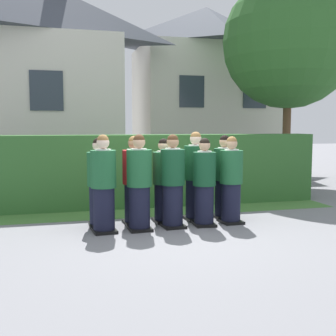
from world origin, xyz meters
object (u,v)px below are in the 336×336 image
Objects in this scene: student_in_red_blazer at (134,182)px; student_rear_row_2 at (164,183)px; student_front_row_4 at (231,182)px; student_rear_row_4 at (224,179)px; student_front_row_0 at (104,186)px; student_rear_row_3 at (195,178)px; student_rear_row_0 at (99,184)px; student_front_row_2 at (173,183)px; student_front_row_1 at (139,185)px; student_front_row_3 at (204,184)px.

student_rear_row_2 is (0.56, 0.01, -0.02)m from student_in_red_blazer.
student_front_row_4 is 0.99× the size of student_rear_row_4.
student_front_row_0 is 1.89m from student_rear_row_3.
student_in_red_blazer is at bearing 0.90° from student_rear_row_0.
student_front_row_2 is (1.24, 0.05, -0.00)m from student_front_row_0.
student_front_row_1 is 0.98× the size of student_rear_row_3.
student_front_row_3 is 0.79m from student_rear_row_2.
student_front_row_2 reaches higher than student_rear_row_0.
student_rear_row_3 is (-0.01, 0.49, 0.05)m from student_front_row_3.
student_rear_row_2 is 0.97× the size of student_rear_row_4.
student_rear_row_3 reaches higher than student_rear_row_2.
student_rear_row_3 is 0.60m from student_rear_row_4.
student_in_red_blazer is at bearing 146.54° from student_front_row_2.
student_rear_row_3 is at bearing 4.87° from student_rear_row_2.
student_front_row_3 is 0.78m from student_rear_row_4.
student_rear_row_3 is at bearing 2.21° from student_rear_row_0.
student_front_row_2 reaches higher than student_rear_row_4.
student_in_red_blazer is (0.65, 0.01, 0.01)m from student_rear_row_0.
student_front_row_3 is at bearing -33.95° from student_rear_row_2.
student_rear_row_4 is at bearing 16.83° from student_front_row_1.
student_front_row_1 is 0.74m from student_rear_row_2.
student_front_row_4 reaches higher than student_rear_row_2.
student_in_red_blazer is (-1.22, 0.43, 0.02)m from student_front_row_3.
student_front_row_2 is 1.02× the size of student_rear_row_4.
student_front_row_3 is 0.98× the size of student_in_red_blazer.
student_rear_row_3 reaches higher than student_rear_row_4.
student_front_row_3 is at bearing -172.92° from student_front_row_4.
student_rear_row_0 is at bearing -177.79° from student_rear_row_3.
student_rear_row_2 is at bearing 22.00° from student_front_row_0.
student_front_row_1 reaches higher than student_rear_row_0.
student_front_row_0 is 1.03× the size of student_front_row_4.
student_front_row_4 is at bearing 3.55° from student_front_row_1.
student_rear_row_2 is (1.21, 0.02, -0.01)m from student_rear_row_0.
student_front_row_0 is at bearing -178.93° from student_front_row_3.
student_front_row_0 is at bearing -142.50° from student_in_red_blazer.
student_front_row_2 is at bearing -157.68° from student_rear_row_4.
student_rear_row_0 reaches higher than student_front_row_3.
student_front_row_3 is at bearing 1.07° from student_front_row_0.
student_in_red_blazer is at bearing 90.96° from student_front_row_1.
student_front_row_0 is at bearing -163.79° from student_rear_row_3.
student_front_row_0 is at bearing 179.42° from student_front_row_1.
student_rear_row_3 is (1.21, 0.06, 0.04)m from student_in_red_blazer.
student_rear_row_2 is (-0.06, 0.42, -0.04)m from student_front_row_2.
student_front_row_1 is 1.06× the size of student_rear_row_2.
student_front_row_2 is 1.02× the size of student_in_red_blazer.
student_front_row_2 is at bearing -17.61° from student_rear_row_0.
student_rear_row_4 is (1.80, 0.54, -0.02)m from student_front_row_1.
student_front_row_1 is at bearing -0.58° from student_front_row_0.
student_front_row_3 is 1.01× the size of student_rear_row_2.
student_front_row_1 is 1.21m from student_front_row_3.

